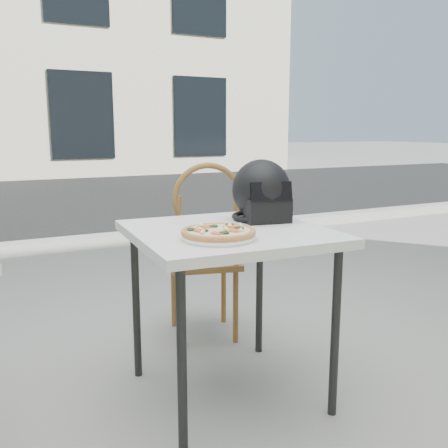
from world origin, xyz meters
name	(u,v)px	position (x,y,z in m)	size (l,w,h in m)	color
ground	(179,369)	(0.00, 0.00, 0.00)	(80.00, 80.00, 0.00)	gray
street_asphalt	(33,201)	(0.00, 7.00, 0.00)	(30.00, 8.00, 0.00)	black
curb	(74,243)	(0.00, 3.00, 0.06)	(30.00, 0.25, 0.12)	#A5A19A
cafe_table_main	(228,244)	(0.12, -0.33, 0.73)	(0.88, 0.88, 0.80)	silver
plate	(218,237)	(-0.01, -0.50, 0.81)	(0.39, 0.39, 0.02)	white
pizza	(218,232)	(-0.01, -0.50, 0.83)	(0.37, 0.37, 0.04)	#C07C46
helmet	(262,193)	(0.37, -0.20, 0.93)	(0.33, 0.34, 0.30)	black
cafe_chair_main	(205,243)	(0.29, 0.29, 0.59)	(0.49, 0.49, 1.06)	brown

